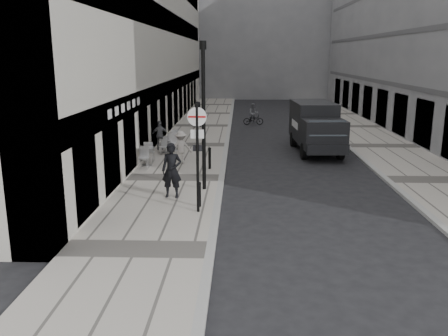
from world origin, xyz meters
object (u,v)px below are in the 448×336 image
at_px(sign_post, 197,144).
at_px(lamppost, 204,109).
at_px(cyclist, 253,116).
at_px(panel_van, 316,125).
at_px(walking_man, 172,170).

relative_size(sign_post, lamppost, 0.64).
bearing_deg(cyclist, sign_post, -99.25).
bearing_deg(lamppost, sign_post, -90.00).
relative_size(sign_post, panel_van, 0.62).
relative_size(sign_post, cyclist, 2.19).
height_order(lamppost, panel_van, lamppost).
bearing_deg(walking_man, cyclist, 83.46).
height_order(walking_man, panel_van, panel_van).
xyz_separation_m(sign_post, cyclist, (2.39, 21.11, -1.77)).
bearing_deg(panel_van, lamppost, -127.03).
relative_size(panel_van, cyclist, 3.53).
distance_m(walking_man, lamppost, 2.62).
height_order(panel_van, cyclist, panel_van).
xyz_separation_m(walking_man, lamppost, (1.09, 1.11, 2.10)).
distance_m(walking_man, panel_van, 11.31).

